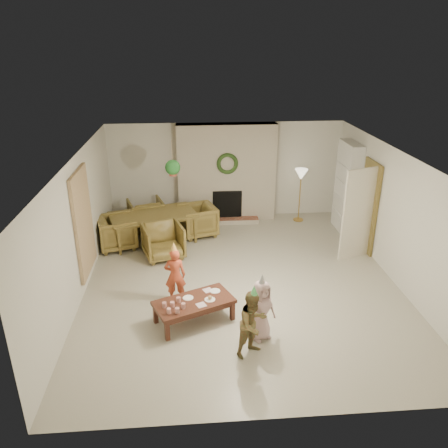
{
  "coord_description": "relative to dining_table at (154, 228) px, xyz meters",
  "views": [
    {
      "loc": [
        -0.95,
        -7.65,
        4.44
      ],
      "look_at": [
        -0.3,
        0.4,
        1.05
      ],
      "focal_mm": 35.58,
      "sensor_mm": 36.0,
      "label": 1
    }
  ],
  "objects": [
    {
      "name": "dining_table",
      "position": [
        0.0,
        0.0,
        0.0
      ],
      "size": [
        2.18,
        1.61,
        0.68
      ],
      "primitive_type": "imported",
      "rotation": [
        0.0,
        0.0,
        0.3
      ],
      "color": "brown",
      "rests_on": "floor"
    },
    {
      "name": "hanging_plant_cord",
      "position": [
        0.51,
        -0.46,
        1.81
      ],
      "size": [
        0.01,
        0.01,
        0.7
      ],
      "primitive_type": "cylinder",
      "color": "tan",
      "rests_on": "ceiling"
    },
    {
      "name": "floor_lamp_post",
      "position": [
        3.69,
        1.04,
        0.31
      ],
      "size": [
        0.03,
        0.03,
        1.25
      ],
      "primitive_type": "cylinder",
      "color": "gold",
      "rests_on": "floor"
    },
    {
      "name": "wall_back",
      "position": [
        1.81,
        1.54,
        0.91
      ],
      "size": [
        7.0,
        0.0,
        7.0
      ],
      "primitive_type": "plane",
      "rotation": [
        1.57,
        0.0,
        0.0
      ],
      "color": "silver",
      "rests_on": "floor"
    },
    {
      "name": "floor",
      "position": [
        1.81,
        -1.96,
        -0.34
      ],
      "size": [
        7.0,
        7.0,
        0.0
      ],
      "primitive_type": "plane",
      "color": "#B7B29E",
      "rests_on": "ground"
    },
    {
      "name": "bookshelf_carcass",
      "position": [
        4.65,
        0.34,
        0.76
      ],
      "size": [
        0.3,
        1.0,
        2.2
      ],
      "primitive_type": "cube",
      "color": "white",
      "rests_on": "floor"
    },
    {
      "name": "cup_f",
      "position": [
        0.62,
        -3.29,
        0.1
      ],
      "size": [
        0.09,
        0.09,
        0.09
      ],
      "primitive_type": "cylinder",
      "rotation": [
        0.0,
        0.0,
        0.41
      ],
      "color": "silver",
      "rests_on": "coffee_table_top"
    },
    {
      "name": "door_frame",
      "position": [
        4.77,
        -0.76,
        0.68
      ],
      "size": [
        0.05,
        0.86,
        2.04
      ],
      "primitive_type": "cube",
      "color": "brown",
      "rests_on": "floor"
    },
    {
      "name": "fireplace_firebox",
      "position": [
        1.81,
        1.16,
        0.11
      ],
      "size": [
        0.75,
        0.12,
        0.75
      ],
      "primitive_type": "cube",
      "color": "black",
      "rests_on": "floor"
    },
    {
      "name": "coffee_leg_bl",
      "position": [
        0.22,
        -3.26,
        -0.17
      ],
      "size": [
        0.09,
        0.09,
        0.34
      ],
      "primitive_type": "cube",
      "rotation": [
        0.0,
        0.0,
        0.41
      ],
      "color": "#4D2619",
      "rests_on": "floor"
    },
    {
      "name": "fireplace_mass",
      "position": [
        1.81,
        1.34,
        0.91
      ],
      "size": [
        2.5,
        0.4,
        2.5
      ],
      "primitive_type": "cube",
      "color": "#562816",
      "rests_on": "floor"
    },
    {
      "name": "bookshelf_shelf_a",
      "position": [
        4.63,
        0.34,
        0.11
      ],
      "size": [
        0.3,
        0.92,
        0.03
      ],
      "primitive_type": "cube",
      "color": "white",
      "rests_on": "bookshelf_carcass"
    },
    {
      "name": "coffee_leg_fr",
      "position": [
        1.52,
        -3.27,
        -0.17
      ],
      "size": [
        0.09,
        0.09,
        0.34
      ],
      "primitive_type": "cube",
      "rotation": [
        0.0,
        0.0,
        0.41
      ],
      "color": "#4D2619",
      "rests_on": "floor"
    },
    {
      "name": "dining_chair_right",
      "position": [
        1.02,
        0.31,
        0.04
      ],
      "size": [
        1.03,
        1.01,
        0.76
      ],
      "primitive_type": "imported",
      "rotation": [
        0.0,
        0.0,
        -1.27
      ],
      "color": "brown",
      "rests_on": "floor"
    },
    {
      "name": "child_red",
      "position": [
        0.55,
        -2.6,
        0.18
      ],
      "size": [
        0.38,
        0.25,
        1.04
      ],
      "primitive_type": "imported",
      "rotation": [
        0.0,
        0.0,
        3.13
      ],
      "color": "#C14629",
      "rests_on": "floor"
    },
    {
      "name": "child_pink",
      "position": [
        1.91,
        -3.8,
        0.17
      ],
      "size": [
        0.59,
        0.52,
        1.02
      ],
      "primitive_type": "imported",
      "rotation": [
        0.0,
        0.0,
        0.49
      ],
      "color": "#CAA2A2",
      "rests_on": "floor"
    },
    {
      "name": "coffee_table_top",
      "position": [
        0.87,
        -3.27,
        0.03
      ],
      "size": [
        1.45,
        1.12,
        0.06
      ],
      "primitive_type": "cube",
      "rotation": [
        0.0,
        0.0,
        0.41
      ],
      "color": "#4D2619",
      "rests_on": "floor"
    },
    {
      "name": "curtain_panel",
      "position": [
        -1.15,
        -1.76,
        0.91
      ],
      "size": [
        0.06,
        1.2,
        2.0
      ],
      "primitive_type": "cube",
      "color": "#C5B48B",
      "rests_on": "wall_left"
    },
    {
      "name": "books_row_lower",
      "position": [
        4.61,
        0.19,
        0.25
      ],
      "size": [
        0.2,
        0.4,
        0.24
      ],
      "primitive_type": "cube",
      "color": "#A9381F",
      "rests_on": "bookshelf_shelf_a"
    },
    {
      "name": "ceiling",
      "position": [
        1.81,
        -1.96,
        2.16
      ],
      "size": [
        7.0,
        7.0,
        0.0
      ],
      "primitive_type": "plane",
      "rotation": [
        3.14,
        0.0,
        0.0
      ],
      "color": "white",
      "rests_on": "wall_back"
    },
    {
      "name": "wall_front",
      "position": [
        1.81,
        -5.46,
        0.91
      ],
      "size": [
        7.0,
        0.0,
        7.0
      ],
      "primitive_type": "plane",
      "rotation": [
        -1.57,
        0.0,
        0.0
      ],
      "color": "silver",
      "rests_on": "floor"
    },
    {
      "name": "floor_lamp_shade",
      "position": [
        3.69,
        1.04,
        0.91
      ],
      "size": [
        0.33,
        0.33,
        0.28
      ],
      "primitive_type": "cone",
      "rotation": [
        3.14,
        0.0,
        0.0
      ],
      "color": "beige",
      "rests_on": "floor_lamp_post"
    },
    {
      "name": "cup_d",
      "position": [
        0.52,
        -3.42,
        0.1
      ],
      "size": [
        0.09,
        0.09,
        0.09
      ],
      "primitive_type": "cylinder",
      "rotation": [
        0.0,
        0.0,
        0.41
      ],
      "color": "silver",
      "rests_on": "coffee_table_top"
    },
    {
      "name": "dining_chair_far",
      "position": [
        -0.25,
        0.82,
        0.04
      ],
      "size": [
        1.01,
        1.03,
        0.76
      ],
      "primitive_type": "imported",
      "rotation": [
        0.0,
        0.0,
        3.44
      ],
      "color": "brown",
      "rests_on": "floor"
    },
    {
      "name": "cup_e",
      "position": [
        0.7,
        -3.47,
        0.1
      ],
      "size": [
        0.09,
        0.09,
        0.09
      ],
      "primitive_type": "cylinder",
      "rotation": [
        0.0,
        0.0,
        0.41
      ],
      "color": "silver",
      "rests_on": "coffee_table_top"
    },
    {
      "name": "cup_b",
      "position": [
        0.39,
        -3.42,
        0.1
      ],
      "size": [
        0.09,
        0.09,
        0.09
      ],
      "primitive_type": "cylinder",
      "rotation": [
        0.0,
        0.0,
        0.41
      ],
      "color": "silver",
      "rests_on": "coffee_table_top"
    },
    {
      "name": "dining_chair_left",
      "position": [
        -0.82,
        -0.25,
        0.04
      ],
      "size": [
        1.03,
        1.01,
        0.76
      ],
      "primitive_type": "imported",
      "rotation": [
        0.0,
        0.0,
        1.87
      ],
      "color": "brown",
      "rests_on": "floor"
    },
    {
      "name": "coffee_leg_br",
      "position": [
        1.3,
        -2.79,
        -0.17
      ],
      "size": [
        0.09,
        0.09,
        0.34
      ],
      "primitive_type": "cube",
      "rotation": [
        0.0,
        0.0,
        0.41
      ],
      "color": "#4D2619",
      "rests_on": "floor"
    },
    {
      "name": "napkin_left",
      "position": [
        0.99,
        -3.41,
        0.06
      ],
      "size": [
        0.2,
        0.2,
        0.01
      ],
      "primitive_type": "cube",
      "rotation": [
        0.0,
        0.0,
        0.41
      ],
      "color": "#D79EAD",
      "rests_on": "coffee_table_top"
    },
    {
      "name": "bookshelf_shelf_b",
      "position": [
        4.63,
        0.34,
        0.51
      ],
      "size": [
        0.3,
        0.92,
        0.03
      ],
      "primitive_type": "cube",
      "color": "white",
      "rests_on": "bookshelf_carcass"
    },
    {
      "name": "hanging_plant_foliage",
      "position": [
        0.51,
        -0.46,
        1.58
      ],
      "size": [
        0.32,
        0.32,
        0.32
      ],
      "primitive_type": "sphere",
      "color": "#1C5521",
      "rests_on": "hanging_plant_pot"
    },
    {
      "name": "bookshelf_shelf_d",
      "position": [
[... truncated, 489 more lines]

